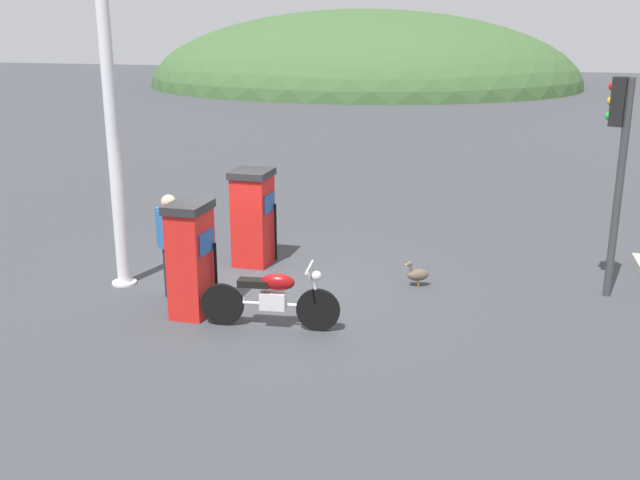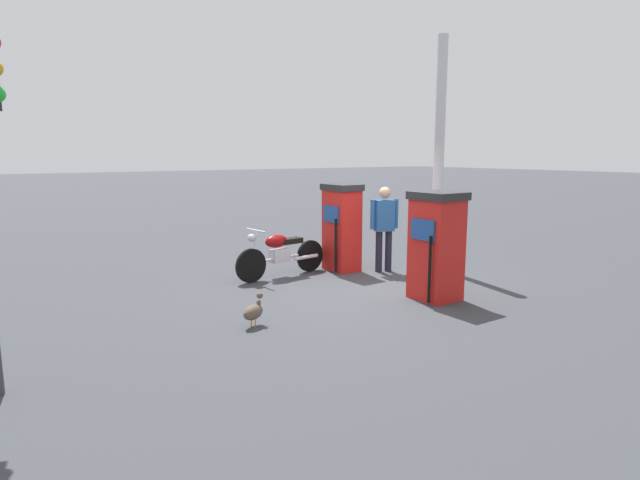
% 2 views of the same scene
% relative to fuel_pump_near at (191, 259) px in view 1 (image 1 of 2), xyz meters
% --- Properties ---
extents(ground_plane, '(120.00, 120.00, 0.00)m').
position_rel_fuel_pump_near_xyz_m(ground_plane, '(0.46, 1.24, -0.86)').
color(ground_plane, '#383A3F').
extents(fuel_pump_near, '(0.58, 0.74, 1.69)m').
position_rel_fuel_pump_near_xyz_m(fuel_pump_near, '(0.00, 0.00, 0.00)').
color(fuel_pump_near, red).
rests_on(fuel_pump_near, ground).
extents(fuel_pump_far, '(0.70, 0.75, 1.69)m').
position_rel_fuel_pump_near_xyz_m(fuel_pump_far, '(-0.00, 2.49, 0.00)').
color(fuel_pump_far, red).
rests_on(fuel_pump_far, ground).
extents(motorcycle_near_pump, '(1.98, 0.56, 0.95)m').
position_rel_fuel_pump_near_xyz_m(motorcycle_near_pump, '(1.29, -0.16, -0.39)').
color(motorcycle_near_pump, black).
rests_on(motorcycle_near_pump, ground).
extents(attendant_person, '(0.57, 0.30, 1.65)m').
position_rel_fuel_pump_near_xyz_m(attendant_person, '(-0.61, 0.56, 0.09)').
color(attendant_person, '#1E1E2D').
rests_on(attendant_person, ground).
extents(wandering_duck, '(0.42, 0.31, 0.44)m').
position_rel_fuel_pump_near_xyz_m(wandering_duck, '(2.99, 2.10, -0.65)').
color(wandering_duck, brown).
rests_on(wandering_duck, ground).
extents(roadside_traffic_light, '(0.40, 0.29, 3.38)m').
position_rel_fuel_pump_near_xyz_m(roadside_traffic_light, '(5.86, 2.54, 1.47)').
color(roadside_traffic_light, '#38383A').
rests_on(roadside_traffic_light, ground).
extents(canopy_support_pole, '(0.40, 0.40, 4.48)m').
position_rel_fuel_pump_near_xyz_m(canopy_support_pole, '(-1.68, 0.89, 1.31)').
color(canopy_support_pole, silver).
rests_on(canopy_support_pole, ground).
extents(distant_hill_main, '(29.68, 27.08, 10.23)m').
position_rel_fuel_pump_near_xyz_m(distant_hill_main, '(-7.11, 42.36, -0.86)').
color(distant_hill_main, '#38562D').
rests_on(distant_hill_main, ground).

